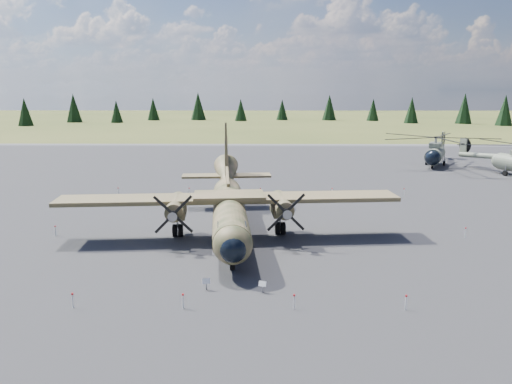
{
  "coord_description": "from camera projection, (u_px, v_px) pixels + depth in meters",
  "views": [
    {
      "loc": [
        0.32,
        -38.62,
        11.62
      ],
      "look_at": [
        -0.29,
        2.0,
        3.27
      ],
      "focal_mm": 35.0,
      "sensor_mm": 36.0,
      "label": 1
    }
  ],
  "objects": [
    {
      "name": "info_placard_right",
      "position": [
        263.0,
        285.0,
        29.03
      ],
      "size": [
        0.49,
        0.32,
        0.71
      ],
      "rotation": [
        0.0,
        0.0,
        -0.33
      ],
      "color": "gray",
      "rests_on": "ground"
    },
    {
      "name": "barrier_fence",
      "position": [
        253.0,
        231.0,
        40.0
      ],
      "size": [
        33.12,
        29.62,
        0.85
      ],
      "color": "white",
      "rests_on": "ground"
    },
    {
      "name": "treeline",
      "position": [
        274.0,
        185.0,
        36.54
      ],
      "size": [
        320.08,
        328.02,
        10.85
      ],
      "color": "black",
      "rests_on": "ground"
    },
    {
      "name": "helicopter_near",
      "position": [
        436.0,
        145.0,
        76.48
      ],
      "size": [
        24.11,
        24.11,
        4.63
      ],
      "rotation": [
        0.0,
        0.0,
        -0.42
      ],
      "color": "gray",
      "rests_on": "ground"
    },
    {
      "name": "info_placard_left",
      "position": [
        206.0,
        282.0,
        29.41
      ],
      "size": [
        0.49,
        0.3,
        0.72
      ],
      "rotation": [
        0.0,
        0.0,
        0.25
      ],
      "color": "gray",
      "rests_on": "ground"
    },
    {
      "name": "ground",
      "position": [
        259.0,
        237.0,
        40.17
      ],
      "size": [
        500.0,
        500.0,
        0.0
      ],
      "primitive_type": "plane",
      "color": "brown",
      "rests_on": "ground"
    },
    {
      "name": "transport_plane",
      "position": [
        229.0,
        203.0,
        40.57
      ],
      "size": [
        26.96,
        24.41,
        8.87
      ],
      "rotation": [
        0.0,
        0.0,
        0.09
      ],
      "color": "#323B20",
      "rests_on": "ground"
    },
    {
      "name": "apron",
      "position": [
        260.0,
        208.0,
        49.97
      ],
      "size": [
        120.0,
        120.0,
        0.04
      ],
      "primitive_type": "cube",
      "color": "#58575C",
      "rests_on": "ground"
    }
  ]
}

